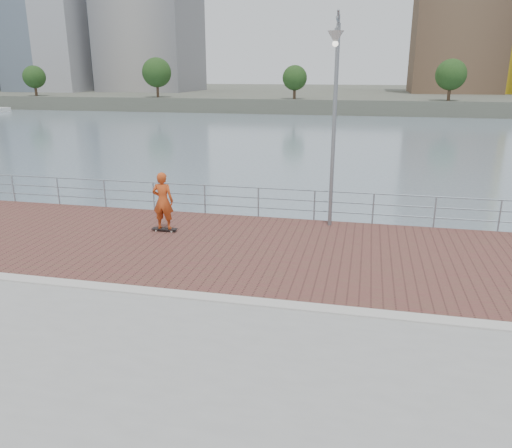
# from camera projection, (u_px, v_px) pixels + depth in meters

# --- Properties ---
(water) EXTENTS (400.00, 400.00, 0.00)m
(water) POSITION_uv_depth(u_px,v_px,m) (238.00, 375.00, 12.27)
(water) COLOR slate
(water) RESTS_ON ground
(brick_lane) EXTENTS (40.00, 6.80, 0.02)m
(brick_lane) POSITION_uv_depth(u_px,v_px,m) (268.00, 250.00, 15.03)
(brick_lane) COLOR brown
(brick_lane) RESTS_ON seawall
(curb) EXTENTS (40.00, 0.40, 0.06)m
(curb) POSITION_uv_depth(u_px,v_px,m) (237.00, 300.00, 11.67)
(curb) COLOR #B7B5AD
(curb) RESTS_ON seawall
(far_shore) EXTENTS (320.00, 95.00, 2.50)m
(far_shore) POSITION_uv_depth(u_px,v_px,m) (360.00, 95.00, 126.14)
(far_shore) COLOR #4C5142
(far_shore) RESTS_ON ground
(guardrail) EXTENTS (39.06, 0.06, 1.13)m
(guardrail) POSITION_uv_depth(u_px,v_px,m) (286.00, 200.00, 18.00)
(guardrail) COLOR #8C9EA8
(guardrail) RESTS_ON brick_lane
(street_lamp) EXTENTS (0.48, 1.41, 6.63)m
(street_lamp) POSITION_uv_depth(u_px,v_px,m) (335.00, 86.00, 15.56)
(street_lamp) COLOR gray
(street_lamp) RESTS_ON brick_lane
(skateboard) EXTENTS (0.85, 0.26, 0.10)m
(skateboard) POSITION_uv_depth(u_px,v_px,m) (165.00, 229.00, 16.70)
(skateboard) COLOR black
(skateboard) RESTS_ON brick_lane
(skateboarder) EXTENTS (0.72, 0.49, 1.92)m
(skateboarder) POSITION_uv_depth(u_px,v_px,m) (163.00, 201.00, 16.41)
(skateboarder) COLOR #C04619
(skateboarder) RESTS_ON skateboard
(shoreline_trees) EXTENTS (144.17, 5.20, 6.93)m
(shoreline_trees) POSITION_uv_depth(u_px,v_px,m) (382.00, 75.00, 81.30)
(shoreline_trees) COLOR #473323
(shoreline_trees) RESTS_ON far_shore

